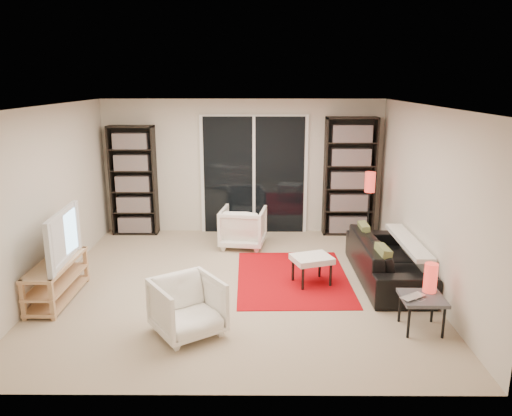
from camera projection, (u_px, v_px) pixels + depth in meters
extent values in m
plane|color=tan|center=(238.00, 284.00, 6.85)|extent=(5.00, 5.00, 0.00)
cube|color=beige|center=(243.00, 167.00, 8.97)|extent=(5.00, 0.02, 2.40)
cube|color=beige|center=(224.00, 269.00, 4.13)|extent=(5.00, 0.02, 2.40)
cube|color=beige|center=(47.00, 199.00, 6.57)|extent=(0.02, 5.00, 2.40)
cube|color=beige|center=(427.00, 199.00, 6.54)|extent=(0.02, 5.00, 2.40)
cube|color=white|center=(236.00, 106.00, 6.25)|extent=(5.00, 5.00, 0.02)
cube|color=white|center=(254.00, 175.00, 8.98)|extent=(1.92, 0.06, 2.16)
cube|color=black|center=(254.00, 176.00, 8.95)|extent=(1.80, 0.02, 2.10)
cube|color=white|center=(254.00, 176.00, 8.94)|extent=(0.05, 0.02, 2.10)
cube|color=black|center=(133.00, 181.00, 8.89)|extent=(0.80, 0.30, 1.95)
cube|color=#A56F45|center=(133.00, 181.00, 8.87)|extent=(0.70, 0.22, 1.85)
cube|color=black|center=(350.00, 177.00, 8.85)|extent=(0.90, 0.30, 2.10)
cube|color=#A56F45|center=(350.00, 177.00, 8.83)|extent=(0.80, 0.22, 2.00)
cube|color=#E6AA74|center=(55.00, 264.00, 6.26)|extent=(0.40, 1.24, 0.04)
cube|color=#E6AA74|center=(57.00, 281.00, 6.31)|extent=(0.40, 1.24, 0.03)
cube|color=#E6AA74|center=(59.00, 295.00, 6.36)|extent=(0.40, 1.24, 0.04)
cube|color=#E6AA74|center=(23.00, 300.00, 5.75)|extent=(0.05, 0.05, 0.50)
cube|color=#E6AA74|center=(62.00, 264.00, 6.88)|extent=(0.05, 0.05, 0.50)
cube|color=#E6AA74|center=(52.00, 300.00, 5.75)|extent=(0.05, 0.05, 0.50)
cube|color=#E6AA74|center=(86.00, 264.00, 6.88)|extent=(0.05, 0.05, 0.50)
imported|color=black|center=(54.00, 237.00, 6.17)|extent=(0.22, 1.16, 0.66)
cube|color=#B2060C|center=(293.00, 278.00, 7.05)|extent=(1.59, 2.12, 0.01)
imported|color=black|center=(387.00, 260.00, 6.93)|extent=(0.81, 2.04, 0.59)
imported|color=white|center=(243.00, 227.00, 8.32)|extent=(0.81, 0.83, 0.67)
imported|color=white|center=(188.00, 307.00, 5.43)|extent=(0.95, 0.96, 0.63)
cube|color=white|center=(312.00, 259.00, 6.77)|extent=(0.62, 0.56, 0.08)
cylinder|color=black|center=(303.00, 279.00, 6.60)|extent=(0.04, 0.04, 0.32)
cylinder|color=black|center=(293.00, 270.00, 6.91)|extent=(0.04, 0.04, 0.32)
cylinder|color=black|center=(331.00, 275.00, 6.73)|extent=(0.04, 0.04, 0.32)
cylinder|color=black|center=(320.00, 267.00, 7.03)|extent=(0.04, 0.04, 0.32)
cube|color=#444549|center=(422.00, 298.00, 5.51)|extent=(0.47, 0.47, 0.04)
cylinder|color=black|center=(409.00, 322.00, 5.38)|extent=(0.03, 0.03, 0.38)
cylinder|color=black|center=(400.00, 306.00, 5.74)|extent=(0.03, 0.03, 0.38)
cylinder|color=black|center=(444.00, 322.00, 5.37)|extent=(0.03, 0.03, 0.38)
cylinder|color=black|center=(432.00, 307.00, 5.73)|extent=(0.03, 0.03, 0.38)
imported|color=silver|center=(416.00, 298.00, 5.42)|extent=(0.36, 0.33, 0.02)
cylinder|color=red|center=(430.00, 278.00, 5.59)|extent=(0.15, 0.15, 0.33)
cylinder|color=black|center=(366.00, 243.00, 8.50)|extent=(0.19, 0.19, 0.03)
cylinder|color=black|center=(368.00, 218.00, 8.38)|extent=(0.03, 0.03, 0.94)
cylinder|color=red|center=(370.00, 182.00, 8.23)|extent=(0.17, 0.17, 0.34)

